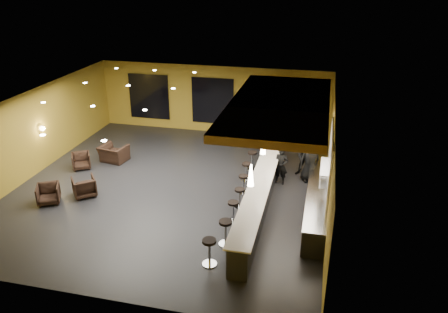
% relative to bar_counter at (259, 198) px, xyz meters
% --- Properties ---
extents(floor, '(12.00, 13.00, 0.10)m').
position_rel_bar_counter_xyz_m(floor, '(-3.65, 1.00, -0.55)').
color(floor, black).
rests_on(floor, ground).
extents(ceiling, '(12.00, 13.00, 0.10)m').
position_rel_bar_counter_xyz_m(ceiling, '(-3.65, 1.00, 3.05)').
color(ceiling, black).
extents(wall_back, '(12.00, 0.10, 3.50)m').
position_rel_bar_counter_xyz_m(wall_back, '(-3.65, 7.55, 1.25)').
color(wall_back, '#A28324').
rests_on(wall_back, floor).
extents(wall_front, '(12.00, 0.10, 3.50)m').
position_rel_bar_counter_xyz_m(wall_front, '(-3.65, -5.55, 1.25)').
color(wall_front, '#A28324').
rests_on(wall_front, floor).
extents(wall_left, '(0.10, 13.00, 3.50)m').
position_rel_bar_counter_xyz_m(wall_left, '(-9.70, 1.00, 1.25)').
color(wall_left, '#A28324').
rests_on(wall_left, floor).
extents(wall_right, '(0.10, 13.00, 3.50)m').
position_rel_bar_counter_xyz_m(wall_right, '(2.40, 1.00, 1.25)').
color(wall_right, '#A28324').
rests_on(wall_right, floor).
extents(wood_soffit, '(3.60, 8.00, 0.28)m').
position_rel_bar_counter_xyz_m(wood_soffit, '(0.35, 2.00, 2.86)').
color(wood_soffit, '#BA8036').
rests_on(wood_soffit, ceiling).
extents(window_left, '(2.20, 0.06, 2.40)m').
position_rel_bar_counter_xyz_m(window_left, '(-7.15, 7.44, 1.20)').
color(window_left, black).
rests_on(window_left, wall_back).
extents(window_center, '(2.20, 0.06, 2.40)m').
position_rel_bar_counter_xyz_m(window_center, '(-3.65, 7.44, 1.20)').
color(window_center, black).
rests_on(window_center, wall_back).
extents(window_right, '(2.20, 0.06, 2.40)m').
position_rel_bar_counter_xyz_m(window_right, '(-0.65, 7.44, 1.20)').
color(window_right, black).
rests_on(window_right, wall_back).
extents(tile_backsplash, '(0.06, 3.20, 2.40)m').
position_rel_bar_counter_xyz_m(tile_backsplash, '(2.31, 0.00, 1.50)').
color(tile_backsplash, white).
rests_on(tile_backsplash, wall_right).
extents(bar_counter, '(0.60, 8.00, 1.00)m').
position_rel_bar_counter_xyz_m(bar_counter, '(0.00, 0.00, 0.00)').
color(bar_counter, black).
rests_on(bar_counter, floor).
extents(bar_top, '(0.78, 8.10, 0.05)m').
position_rel_bar_counter_xyz_m(bar_top, '(0.00, 0.00, 0.52)').
color(bar_top, beige).
rests_on(bar_top, bar_counter).
extents(prep_counter, '(0.70, 6.00, 0.86)m').
position_rel_bar_counter_xyz_m(prep_counter, '(2.00, 0.50, -0.07)').
color(prep_counter, black).
rests_on(prep_counter, floor).
extents(prep_top, '(0.72, 6.00, 0.03)m').
position_rel_bar_counter_xyz_m(prep_top, '(2.00, 0.50, 0.39)').
color(prep_top, silver).
rests_on(prep_top, prep_counter).
extents(wall_shelf_lower, '(0.30, 1.50, 0.03)m').
position_rel_bar_counter_xyz_m(wall_shelf_lower, '(2.17, -0.20, 1.10)').
color(wall_shelf_lower, silver).
rests_on(wall_shelf_lower, wall_right).
extents(wall_shelf_upper, '(0.30, 1.50, 0.03)m').
position_rel_bar_counter_xyz_m(wall_shelf_upper, '(2.17, -0.20, 1.55)').
color(wall_shelf_upper, silver).
rests_on(wall_shelf_upper, wall_right).
extents(column, '(0.60, 0.60, 3.50)m').
position_rel_bar_counter_xyz_m(column, '(0.00, 4.60, 1.25)').
color(column, '#955A21').
rests_on(column, floor).
extents(wall_sconce, '(0.22, 0.22, 0.22)m').
position_rel_bar_counter_xyz_m(wall_sconce, '(-9.53, 1.50, 1.30)').
color(wall_sconce, '#FFE5B2').
rests_on(wall_sconce, wall_left).
extents(pendant_0, '(0.20, 0.20, 0.70)m').
position_rel_bar_counter_xyz_m(pendant_0, '(0.00, -2.00, 1.85)').
color(pendant_0, white).
rests_on(pendant_0, wood_soffit).
extents(pendant_1, '(0.20, 0.20, 0.70)m').
position_rel_bar_counter_xyz_m(pendant_1, '(0.00, 0.50, 1.85)').
color(pendant_1, white).
rests_on(pendant_1, wood_soffit).
extents(pendant_2, '(0.20, 0.20, 0.70)m').
position_rel_bar_counter_xyz_m(pendant_2, '(0.00, 3.00, 1.85)').
color(pendant_2, white).
rests_on(pendant_2, wood_soffit).
extents(staff_a, '(0.60, 0.43, 1.55)m').
position_rel_bar_counter_xyz_m(staff_a, '(0.50, 2.28, 0.28)').
color(staff_a, black).
rests_on(staff_a, floor).
extents(staff_b, '(0.93, 0.77, 1.73)m').
position_rel_bar_counter_xyz_m(staff_b, '(1.43, 3.21, 0.37)').
color(staff_b, black).
rests_on(staff_b, floor).
extents(staff_c, '(1.03, 0.88, 1.78)m').
position_rel_bar_counter_xyz_m(staff_c, '(1.60, 2.81, 0.39)').
color(staff_c, black).
rests_on(staff_c, floor).
extents(armchair_a, '(1.06, 1.07, 0.73)m').
position_rel_bar_counter_xyz_m(armchair_a, '(-7.68, -1.26, -0.14)').
color(armchair_a, black).
rests_on(armchair_a, floor).
extents(armchair_b, '(1.15, 1.15, 0.76)m').
position_rel_bar_counter_xyz_m(armchair_b, '(-6.67, -0.45, -0.12)').
color(armchair_b, black).
rests_on(armchair_b, floor).
extents(armchair_c, '(1.04, 1.05, 0.70)m').
position_rel_bar_counter_xyz_m(armchair_c, '(-8.06, 1.74, -0.15)').
color(armchair_c, black).
rests_on(armchair_c, floor).
extents(armchair_d, '(1.29, 1.17, 0.74)m').
position_rel_bar_counter_xyz_m(armchair_d, '(-7.04, 2.76, -0.13)').
color(armchair_d, black).
rests_on(armchair_d, floor).
extents(bar_stool_0, '(0.44, 0.44, 0.86)m').
position_rel_bar_counter_xyz_m(bar_stool_0, '(-0.93, -3.45, 0.05)').
color(bar_stool_0, silver).
rests_on(bar_stool_0, floor).
extents(bar_stool_1, '(0.44, 0.44, 0.86)m').
position_rel_bar_counter_xyz_m(bar_stool_1, '(-0.70, -2.35, 0.05)').
color(bar_stool_1, silver).
rests_on(bar_stool_1, floor).
extents(bar_stool_2, '(0.40, 0.40, 0.78)m').
position_rel_bar_counter_xyz_m(bar_stool_2, '(-0.74, -0.99, 0.00)').
color(bar_stool_2, silver).
rests_on(bar_stool_2, floor).
extents(bar_stool_3, '(0.38, 0.38, 0.75)m').
position_rel_bar_counter_xyz_m(bar_stool_3, '(-0.73, 0.02, -0.02)').
color(bar_stool_3, silver).
rests_on(bar_stool_3, floor).
extents(bar_stool_4, '(0.38, 0.38, 0.76)m').
position_rel_bar_counter_xyz_m(bar_stool_4, '(-0.80, 1.11, -0.01)').
color(bar_stool_4, silver).
rests_on(bar_stool_4, floor).
extents(bar_stool_5, '(0.41, 0.41, 0.80)m').
position_rel_bar_counter_xyz_m(bar_stool_5, '(-0.86, 2.15, 0.01)').
color(bar_stool_5, silver).
rests_on(bar_stool_5, floor).
extents(bar_stool_6, '(0.41, 0.41, 0.82)m').
position_rel_bar_counter_xyz_m(bar_stool_6, '(-0.84, 3.33, 0.02)').
color(bar_stool_6, silver).
rests_on(bar_stool_6, floor).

